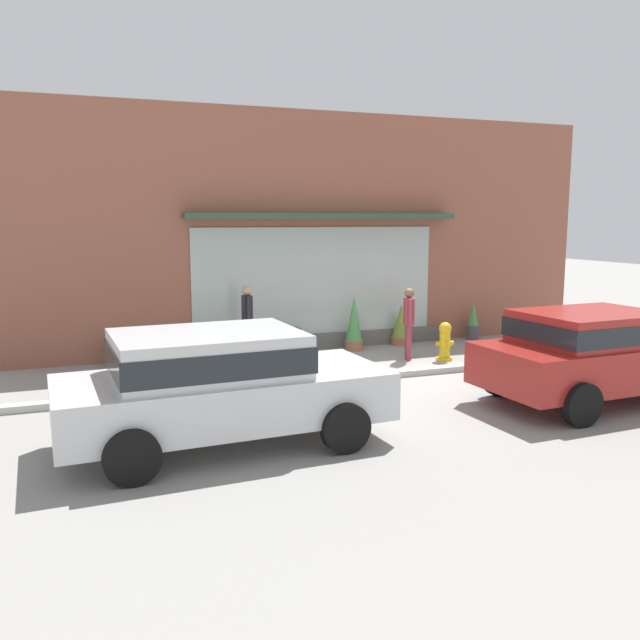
% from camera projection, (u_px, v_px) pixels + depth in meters
% --- Properties ---
extents(ground_plane, '(60.00, 60.00, 0.00)m').
position_uv_depth(ground_plane, '(378.00, 376.00, 12.87)').
color(ground_plane, gray).
extents(curb_strip, '(14.00, 0.24, 0.12)m').
position_uv_depth(curb_strip, '(382.00, 375.00, 12.67)').
color(curb_strip, '#B2B2AD').
rests_on(curb_strip, ground_plane).
extents(storefront, '(14.00, 0.81, 5.43)m').
position_uv_depth(storefront, '(320.00, 234.00, 15.41)').
color(storefront, '#935642').
rests_on(storefront, ground_plane).
extents(fire_hydrant, '(0.41, 0.38, 0.83)m').
position_uv_depth(fire_hydrant, '(445.00, 341.00, 14.22)').
color(fire_hydrant, gold).
rests_on(fire_hydrant, ground_plane).
extents(pedestrian_with_handbag, '(0.34, 0.62, 1.56)m').
position_uv_depth(pedestrian_with_handbag, '(409.00, 319.00, 14.22)').
color(pedestrian_with_handbag, '#8E333D').
rests_on(pedestrian_with_handbag, ground_plane).
extents(pedestrian_passerby, '(0.22, 0.46, 1.61)m').
position_uv_depth(pedestrian_passerby, '(247.00, 317.00, 14.20)').
color(pedestrian_passerby, '#232328').
rests_on(pedestrian_passerby, ground_plane).
extents(parked_car_red, '(4.12, 2.19, 1.53)m').
position_uv_depth(parked_car_red, '(595.00, 350.00, 10.90)').
color(parked_car_red, maroon).
rests_on(parked_car_red, ground_plane).
extents(parked_car_silver, '(4.43, 2.22, 1.56)m').
position_uv_depth(parked_car_silver, '(218.00, 381.00, 8.80)').
color(parked_car_silver, silver).
rests_on(parked_car_silver, ground_plane).
extents(potted_plant_corner_tall, '(0.30, 0.30, 0.96)m').
position_uv_depth(potted_plant_corner_tall, '(473.00, 322.00, 16.68)').
color(potted_plant_corner_tall, '#4C4C51').
rests_on(potted_plant_corner_tall, ground_plane).
extents(potted_plant_window_right, '(0.46, 0.46, 0.62)m').
position_uv_depth(potted_plant_window_right, '(295.00, 340.00, 14.95)').
color(potted_plant_window_right, '#B7B2A3').
rests_on(potted_plant_window_right, ground_plane).
extents(potted_plant_window_center, '(0.42, 0.42, 1.27)m').
position_uv_depth(potted_plant_window_center, '(354.00, 324.00, 15.30)').
color(potted_plant_window_center, '#9E6042').
rests_on(potted_plant_window_center, ground_plane).
extents(potted_plant_near_hydrant, '(0.24, 0.24, 0.51)m').
position_uv_depth(potted_plant_near_hydrant, '(445.00, 333.00, 16.17)').
color(potted_plant_near_hydrant, '#B7B2A3').
rests_on(potted_plant_near_hydrant, ground_plane).
extents(potted_plant_doorstep, '(0.50, 0.50, 0.98)m').
position_uv_depth(potted_plant_doorstep, '(401.00, 325.00, 16.00)').
color(potted_plant_doorstep, '#9E6042').
rests_on(potted_plant_doorstep, ground_plane).
extents(potted_plant_by_entrance, '(0.36, 0.36, 0.61)m').
position_uv_depth(potted_plant_by_entrance, '(188.00, 346.00, 14.05)').
color(potted_plant_by_entrance, '#4C4C51').
rests_on(potted_plant_by_entrance, ground_plane).
extents(potted_plant_low_front, '(0.33, 0.33, 0.56)m').
position_uv_depth(potted_plant_low_front, '(111.00, 352.00, 13.62)').
color(potted_plant_low_front, '#33473D').
rests_on(potted_plant_low_front, ground_plane).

